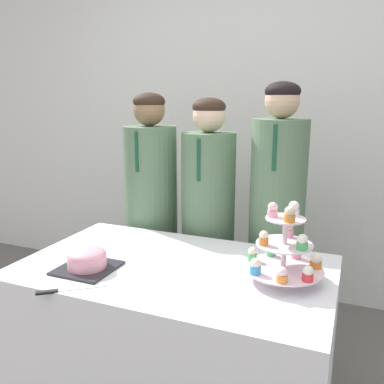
% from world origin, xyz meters
% --- Properties ---
extents(wall_back, '(9.00, 0.06, 2.70)m').
position_xyz_m(wall_back, '(0.00, 1.83, 1.35)').
color(wall_back, silver).
rests_on(wall_back, ground_plane).
extents(table, '(1.34, 0.80, 0.74)m').
position_xyz_m(table, '(0.00, 0.40, 0.37)').
color(table, white).
rests_on(table, ground_plane).
extents(round_cake, '(0.23, 0.23, 0.10)m').
position_xyz_m(round_cake, '(-0.33, 0.23, 0.78)').
color(round_cake, '#232328').
rests_on(round_cake, table).
extents(cake_knife, '(0.22, 0.17, 0.01)m').
position_xyz_m(cake_knife, '(-0.30, 0.02, 0.74)').
color(cake_knife, silver).
rests_on(cake_knife, table).
extents(cupcake_stand, '(0.32, 0.32, 0.32)m').
position_xyz_m(cupcake_stand, '(0.46, 0.43, 0.87)').
color(cupcake_stand, silver).
rests_on(cupcake_stand, table).
extents(student_0, '(0.31, 0.31, 1.48)m').
position_xyz_m(student_0, '(-0.42, 0.99, 0.70)').
color(student_0, '#567556').
rests_on(student_0, ground_plane).
extents(student_1, '(0.30, 0.30, 1.45)m').
position_xyz_m(student_1, '(-0.06, 0.99, 0.68)').
color(student_1, '#567556').
rests_on(student_1, ground_plane).
extents(student_2, '(0.29, 0.29, 1.53)m').
position_xyz_m(student_2, '(0.32, 0.99, 0.73)').
color(student_2, '#567556').
rests_on(student_2, ground_plane).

